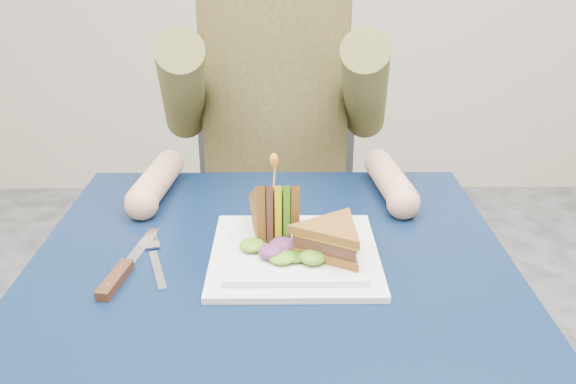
{
  "coord_description": "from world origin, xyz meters",
  "views": [
    {
      "loc": [
        0.02,
        -0.82,
        1.21
      ],
      "look_at": [
        0.03,
        0.06,
        0.82
      ],
      "focal_mm": 38.0,
      "sensor_mm": 36.0,
      "label": 1
    }
  ],
  "objects_px": {
    "plate": "(295,252)",
    "fork": "(156,261)",
    "diner": "(275,69)",
    "knife": "(120,273)",
    "chair": "(276,201)",
    "sandwich_flat": "(332,239)",
    "sandwich_upright": "(275,214)",
    "table": "(272,305)"
  },
  "relations": [
    {
      "from": "sandwich_flat",
      "to": "diner",
      "type": "bearing_deg",
      "value": 99.5
    },
    {
      "from": "chair",
      "to": "plate",
      "type": "relative_size",
      "value": 3.58
    },
    {
      "from": "table",
      "to": "chair",
      "type": "height_order",
      "value": "chair"
    },
    {
      "from": "table",
      "to": "diner",
      "type": "distance_m",
      "value": 0.6
    },
    {
      "from": "diner",
      "to": "plate",
      "type": "xyz_separation_m",
      "value": [
        0.04,
        -0.52,
        -0.18
      ]
    },
    {
      "from": "chair",
      "to": "sandwich_flat",
      "type": "distance_m",
      "value": 0.71
    },
    {
      "from": "table",
      "to": "plate",
      "type": "distance_m",
      "value": 0.1
    },
    {
      "from": "sandwich_upright",
      "to": "knife",
      "type": "xyz_separation_m",
      "value": [
        -0.23,
        -0.1,
        -0.05
      ]
    },
    {
      "from": "knife",
      "to": "sandwich_flat",
      "type": "bearing_deg",
      "value": 5.51
    },
    {
      "from": "sandwich_upright",
      "to": "fork",
      "type": "distance_m",
      "value": 0.2
    },
    {
      "from": "diner",
      "to": "sandwich_upright",
      "type": "xyz_separation_m",
      "value": [
        0.01,
        -0.48,
        -0.13
      ]
    },
    {
      "from": "table",
      "to": "sandwich_upright",
      "type": "bearing_deg",
      "value": 85.14
    },
    {
      "from": "plate",
      "to": "fork",
      "type": "xyz_separation_m",
      "value": [
        -0.22,
        -0.01,
        -0.01
      ]
    },
    {
      "from": "sandwich_upright",
      "to": "fork",
      "type": "height_order",
      "value": "sandwich_upright"
    },
    {
      "from": "table",
      "to": "diner",
      "type": "bearing_deg",
      "value": 90.0
    },
    {
      "from": "fork",
      "to": "diner",
      "type": "bearing_deg",
      "value": 71.55
    },
    {
      "from": "diner",
      "to": "sandwich_flat",
      "type": "distance_m",
      "value": 0.57
    },
    {
      "from": "plate",
      "to": "sandwich_flat",
      "type": "relative_size",
      "value": 1.44
    },
    {
      "from": "table",
      "to": "knife",
      "type": "bearing_deg",
      "value": -169.59
    },
    {
      "from": "sandwich_flat",
      "to": "table",
      "type": "bearing_deg",
      "value": 173.38
    },
    {
      "from": "chair",
      "to": "diner",
      "type": "bearing_deg",
      "value": -90.0
    },
    {
      "from": "sandwich_upright",
      "to": "knife",
      "type": "relative_size",
      "value": 0.67
    },
    {
      "from": "fork",
      "to": "knife",
      "type": "relative_size",
      "value": 0.79
    },
    {
      "from": "fork",
      "to": "knife",
      "type": "xyz_separation_m",
      "value": [
        -0.04,
        -0.04,
        0.0
      ]
    },
    {
      "from": "plate",
      "to": "table",
      "type": "bearing_deg",
      "value": -158.51
    },
    {
      "from": "table",
      "to": "sandwich_flat",
      "type": "distance_m",
      "value": 0.15
    },
    {
      "from": "diner",
      "to": "knife",
      "type": "relative_size",
      "value": 3.36
    },
    {
      "from": "table",
      "to": "plate",
      "type": "xyz_separation_m",
      "value": [
        0.04,
        0.01,
        0.09
      ]
    },
    {
      "from": "sandwich_flat",
      "to": "knife",
      "type": "xyz_separation_m",
      "value": [
        -0.31,
        -0.03,
        -0.04
      ]
    },
    {
      "from": "table",
      "to": "sandwich_upright",
      "type": "relative_size",
      "value": 5.03
    },
    {
      "from": "table",
      "to": "sandwich_upright",
      "type": "height_order",
      "value": "sandwich_upright"
    },
    {
      "from": "diner",
      "to": "sandwich_upright",
      "type": "height_order",
      "value": "diner"
    },
    {
      "from": "plate",
      "to": "fork",
      "type": "height_order",
      "value": "plate"
    },
    {
      "from": "table",
      "to": "chair",
      "type": "bearing_deg",
      "value": 90.0
    },
    {
      "from": "chair",
      "to": "sandwich_upright",
      "type": "relative_size",
      "value": 6.23
    },
    {
      "from": "plate",
      "to": "sandwich_upright",
      "type": "bearing_deg",
      "value": 124.98
    },
    {
      "from": "table",
      "to": "sandwich_flat",
      "type": "xyz_separation_m",
      "value": [
        0.09,
        -0.01,
        0.12
      ]
    },
    {
      "from": "chair",
      "to": "sandwich_upright",
      "type": "bearing_deg",
      "value": -89.51
    },
    {
      "from": "sandwich_flat",
      "to": "knife",
      "type": "distance_m",
      "value": 0.32
    },
    {
      "from": "sandwich_flat",
      "to": "fork",
      "type": "distance_m",
      "value": 0.27
    },
    {
      "from": "knife",
      "to": "table",
      "type": "bearing_deg",
      "value": 10.41
    },
    {
      "from": "diner",
      "to": "sandwich_flat",
      "type": "bearing_deg",
      "value": -80.5
    }
  ]
}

